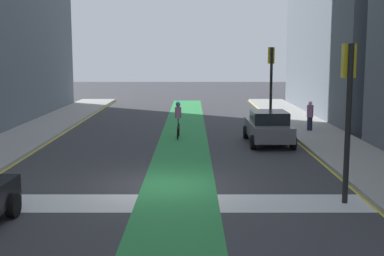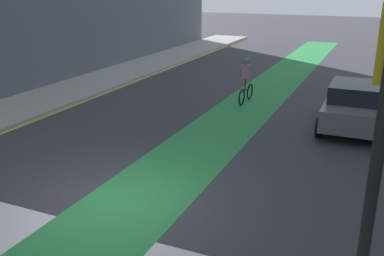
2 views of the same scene
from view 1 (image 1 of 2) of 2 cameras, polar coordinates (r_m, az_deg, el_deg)
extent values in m
plane|color=#38383D|center=(16.93, -3.06, -6.33)|extent=(120.00, 120.00, 0.00)
cube|color=#2D8C47|center=(16.91, -1.50, -6.33)|extent=(2.40, 60.00, 0.01)
cube|color=silver|center=(15.01, -3.46, -8.25)|extent=(12.00, 1.80, 0.01)
cube|color=yellow|center=(17.66, 16.88, -6.05)|extent=(0.16, 60.00, 0.01)
cylinder|color=black|center=(15.18, 16.81, 0.33)|extent=(0.16, 0.16, 4.53)
cube|color=gold|center=(15.24, 16.87, 7.12)|extent=(0.35, 0.28, 0.95)
sphere|color=#3F0A0A|center=(15.37, 16.77, 8.25)|extent=(0.20, 0.20, 0.20)
sphere|color=#4C380C|center=(15.37, 16.72, 7.13)|extent=(0.20, 0.20, 0.20)
sphere|color=#26D833|center=(15.38, 16.67, 6.01)|extent=(0.20, 0.20, 0.20)
cylinder|color=black|center=(30.60, 8.68, 4.51)|extent=(0.16, 0.16, 4.60)
cube|color=gold|center=(30.74, 8.70, 7.93)|extent=(0.35, 0.28, 0.95)
sphere|color=#3F0A0A|center=(30.88, 8.67, 8.49)|extent=(0.20, 0.20, 0.20)
sphere|color=#4C380C|center=(30.88, 8.66, 7.93)|extent=(0.20, 0.20, 0.20)
sphere|color=#26D833|center=(30.88, 8.65, 7.37)|extent=(0.20, 0.20, 0.20)
cube|color=slate|center=(24.68, 8.38, -0.18)|extent=(1.83, 4.21, 0.70)
cube|color=black|center=(24.40, 8.49, 1.20)|extent=(1.61, 2.01, 0.55)
cylinder|color=black|center=(26.05, 5.92, -0.47)|extent=(0.22, 0.64, 0.64)
cylinder|color=black|center=(26.31, 9.82, -0.46)|extent=(0.22, 0.64, 0.64)
cylinder|color=black|center=(23.17, 6.72, -1.58)|extent=(0.22, 0.64, 0.64)
cylinder|color=black|center=(23.46, 11.09, -1.56)|extent=(0.22, 0.64, 0.64)
cylinder|color=black|center=(14.42, -19.15, -8.10)|extent=(0.24, 0.65, 0.64)
torus|color=black|center=(26.60, -1.49, -0.20)|extent=(0.08, 0.68, 0.68)
torus|color=black|center=(25.57, -1.61, -0.55)|extent=(0.08, 0.68, 0.68)
cylinder|color=black|center=(26.06, -1.55, 0.02)|extent=(0.08, 0.95, 0.06)
cylinder|color=black|center=(25.87, -1.57, 0.56)|extent=(0.05, 0.05, 0.50)
cylinder|color=#BF72A5|center=(25.81, -1.57, 1.72)|extent=(0.32, 0.32, 0.55)
sphere|color=#8C6647|center=(25.77, -1.58, 2.57)|extent=(0.22, 0.22, 0.22)
sphere|color=#268CCC|center=(25.76, -1.58, 2.66)|extent=(0.23, 0.23, 0.23)
cylinder|color=#262638|center=(28.40, 12.83, 0.48)|extent=(0.28, 0.28, 0.72)
cylinder|color=#BF72A5|center=(28.32, 12.87, 1.83)|extent=(0.34, 0.34, 0.64)
sphere|color=beige|center=(28.28, 12.90, 2.68)|extent=(0.21, 0.21, 0.21)
camera|label=2|loc=(9.95, 26.09, 10.20)|focal=40.73mm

